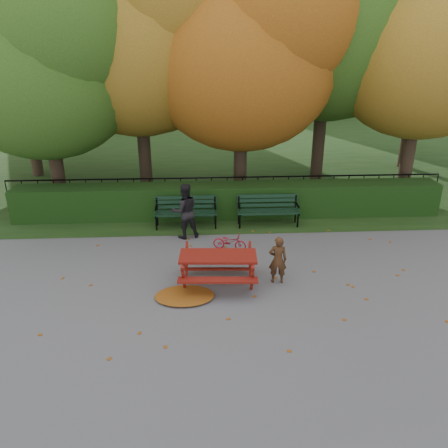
{
  "coord_description": "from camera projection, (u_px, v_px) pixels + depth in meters",
  "views": [
    {
      "loc": [
        -0.85,
        -8.23,
        4.95
      ],
      "look_at": [
        -0.32,
        1.36,
        1.0
      ],
      "focal_mm": 35.0,
      "sensor_mm": 36.0,
      "label": 1
    }
  ],
  "objects": [
    {
      "name": "ground",
      "position": [
        242.0,
        290.0,
        9.52
      ],
      "size": [
        90.0,
        90.0,
        0.0
      ],
      "primitive_type": "plane",
      "color": "slate",
      "rests_on": "ground"
    },
    {
      "name": "tree_c",
      "position": [
        254.0,
        49.0,
        13.24
      ],
      "size": [
        6.3,
        6.0,
        8.0
      ],
      "color": "black",
      "rests_on": "ground"
    },
    {
      "name": "tree_g",
      "position": [
        434.0,
        33.0,
        16.92
      ],
      "size": [
        6.3,
        6.0,
        8.55
      ],
      "color": "black",
      "rests_on": "ground"
    },
    {
      "name": "tree_a",
      "position": [
        49.0,
        61.0,
        12.69
      ],
      "size": [
        5.88,
        5.6,
        7.48
      ],
      "color": "black",
      "rests_on": "ground"
    },
    {
      "name": "leaf_scatter",
      "position": [
        241.0,
        282.0,
        9.8
      ],
      "size": [
        9.0,
        5.7,
        0.01
      ],
      "primitive_type": null,
      "color": "brown",
      "rests_on": "ground"
    },
    {
      "name": "bicycle",
      "position": [
        230.0,
        242.0,
        11.29
      ],
      "size": [
        0.93,
        0.55,
        0.46
      ],
      "primitive_type": "imported",
      "rotation": [
        0.0,
        0.0,
        1.27
      ],
      "color": "#B21026",
      "rests_on": "ground"
    },
    {
      "name": "leaf_pile",
      "position": [
        185.0,
        296.0,
        9.21
      ],
      "size": [
        1.48,
        1.23,
        0.09
      ],
      "primitive_type": "ellipsoid",
      "rotation": [
        0.0,
        0.0,
        -0.31
      ],
      "color": "brown",
      "rests_on": "ground"
    },
    {
      "name": "tree_d",
      "position": [
        343.0,
        10.0,
        14.13
      ],
      "size": [
        7.14,
        6.8,
        9.58
      ],
      "color": "black",
      "rests_on": "ground"
    },
    {
      "name": "hedge",
      "position": [
        229.0,
        200.0,
        13.49
      ],
      "size": [
        13.0,
        0.9,
        1.0
      ],
      "primitive_type": "cube",
      "color": "black",
      "rests_on": "ground"
    },
    {
      "name": "tree_b",
      "position": [
        146.0,
        29.0,
        13.57
      ],
      "size": [
        6.72,
        6.4,
        8.79
      ],
      "color": "black",
      "rests_on": "ground"
    },
    {
      "name": "bench_left",
      "position": [
        186.0,
        209.0,
        12.68
      ],
      "size": [
        1.8,
        0.57,
        0.88
      ],
      "color": "black",
      "rests_on": "ground"
    },
    {
      "name": "bench_right",
      "position": [
        268.0,
        208.0,
        12.8
      ],
      "size": [
        1.8,
        0.57,
        0.88
      ],
      "color": "black",
      "rests_on": "ground"
    },
    {
      "name": "adult",
      "position": [
        185.0,
        211.0,
        11.84
      ],
      "size": [
        0.88,
        0.76,
        1.55
      ],
      "primitive_type": "imported",
      "rotation": [
        0.0,
        0.0,
        3.41
      ],
      "color": "black",
      "rests_on": "ground"
    },
    {
      "name": "picnic_table",
      "position": [
        218.0,
        262.0,
        9.54
      ],
      "size": [
        1.75,
        1.44,
        0.82
      ],
      "rotation": [
        0.0,
        0.0,
        -0.06
      ],
      "color": "maroon",
      "rests_on": "ground"
    },
    {
      "name": "iron_fence",
      "position": [
        227.0,
        191.0,
        14.21
      ],
      "size": [
        14.0,
        0.04,
        1.02
      ],
      "color": "black",
      "rests_on": "ground"
    },
    {
      "name": "building_right",
      "position": [
        313.0,
        30.0,
        33.51
      ],
      "size": [
        9.0,
        6.0,
        12.0
      ],
      "primitive_type": "cube",
      "color": "#BFB094",
      "rests_on": "ground"
    },
    {
      "name": "grass_strip",
      "position": [
        217.0,
        149.0,
        22.45
      ],
      "size": [
        90.0,
        90.0,
        0.0
      ],
      "primitive_type": "plane",
      "color": "#193411",
      "rests_on": "ground"
    },
    {
      "name": "tree_e",
      "position": [
        441.0,
        40.0,
        13.25
      ],
      "size": [
        6.09,
        5.8,
        8.16
      ],
      "color": "black",
      "rests_on": "ground"
    },
    {
      "name": "building_left",
      "position": [
        79.0,
        5.0,
        30.22
      ],
      "size": [
        10.0,
        7.0,
        15.0
      ],
      "primitive_type": "cube",
      "color": "#BFB094",
      "rests_on": "ground"
    },
    {
      "name": "tree_f",
      "position": [
        21.0,
        22.0,
        15.53
      ],
      "size": [
        6.93,
        6.6,
        9.19
      ],
      "color": "black",
      "rests_on": "ground"
    },
    {
      "name": "child",
      "position": [
        278.0,
        260.0,
        9.63
      ],
      "size": [
        0.43,
        0.31,
        1.11
      ],
      "primitive_type": "imported",
      "rotation": [
        0.0,
        0.0,
        3.04
      ],
      "color": "#422715",
      "rests_on": "ground"
    }
  ]
}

